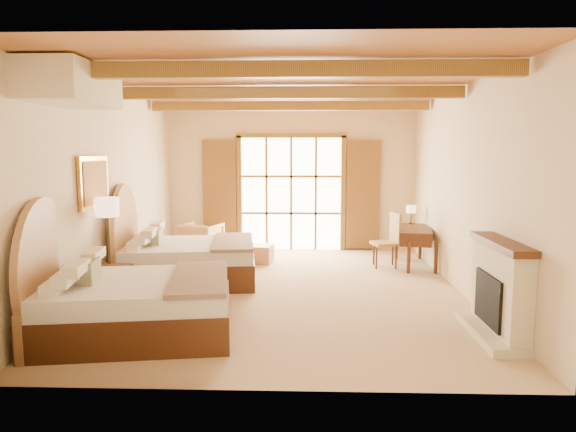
{
  "coord_description": "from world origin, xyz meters",
  "views": [
    {
      "loc": [
        0.3,
        -7.97,
        2.17
      ],
      "look_at": [
        0.04,
        0.2,
        1.16
      ],
      "focal_mm": 32.0,
      "sensor_mm": 36.0,
      "label": 1
    }
  ],
  "objects_px": {
    "nightstand": "(110,287)",
    "desk": "(415,245)",
    "armchair": "(201,240)",
    "bed_far": "(179,256)",
    "bed_near": "(123,299)"
  },
  "relations": [
    {
      "from": "nightstand",
      "to": "desk",
      "type": "height_order",
      "value": "desk"
    },
    {
      "from": "armchair",
      "to": "desk",
      "type": "relative_size",
      "value": 0.54
    },
    {
      "from": "bed_far",
      "to": "nightstand",
      "type": "xyz_separation_m",
      "value": [
        -0.61,
        -1.5,
        -0.14
      ]
    },
    {
      "from": "bed_near",
      "to": "bed_far",
      "type": "distance_m",
      "value": 2.54
    },
    {
      "from": "bed_far",
      "to": "nightstand",
      "type": "distance_m",
      "value": 1.62
    },
    {
      "from": "armchair",
      "to": "desk",
      "type": "distance_m",
      "value": 4.37
    },
    {
      "from": "nightstand",
      "to": "armchair",
      "type": "bearing_deg",
      "value": 87.92
    },
    {
      "from": "bed_near",
      "to": "desk",
      "type": "distance_m",
      "value": 5.83
    },
    {
      "from": "bed_near",
      "to": "desk",
      "type": "bearing_deg",
      "value": 33.73
    },
    {
      "from": "nightstand",
      "to": "bed_far",
      "type": "bearing_deg",
      "value": 74.33
    },
    {
      "from": "bed_far",
      "to": "desk",
      "type": "xyz_separation_m",
      "value": [
        4.25,
        1.4,
        -0.05
      ]
    },
    {
      "from": "bed_far",
      "to": "nightstand",
      "type": "height_order",
      "value": "bed_far"
    },
    {
      "from": "nightstand",
      "to": "armchair",
      "type": "xyz_separation_m",
      "value": [
        0.55,
        3.61,
        0.06
      ]
    },
    {
      "from": "bed_far",
      "to": "nightstand",
      "type": "relative_size",
      "value": 4.03
    },
    {
      "from": "bed_near",
      "to": "armchair",
      "type": "relative_size",
      "value": 3.1
    }
  ]
}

